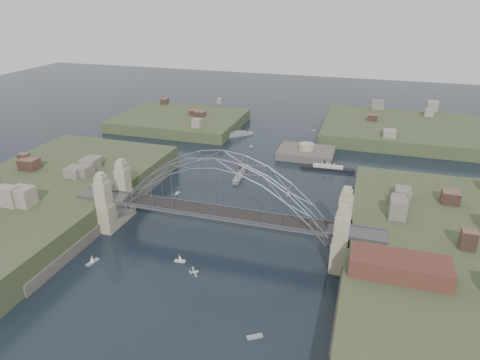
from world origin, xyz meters
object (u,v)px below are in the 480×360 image
object	(u,v)px
ocean_liner	(328,168)
bridge	(220,199)
wharf_shed	(400,266)
naval_cruiser_far	(238,135)
fort_island	(306,157)
naval_cruiser_near	(241,173)

from	to	relation	value
ocean_liner	bridge	bearing A→B (deg)	-110.98
wharf_shed	naval_cruiser_far	size ratio (longest dim) A/B	1.61
wharf_shed	naval_cruiser_far	bearing A→B (deg)	123.33
bridge	fort_island	bearing A→B (deg)	80.27
wharf_shed	naval_cruiser_near	xyz separation A→B (m)	(-51.62, 57.61, -9.23)
fort_island	naval_cruiser_near	world-z (taller)	fort_island
fort_island	naval_cruiser_near	xyz separation A→B (m)	(-19.62, -26.39, 1.11)
naval_cruiser_near	bridge	bearing A→B (deg)	-80.09
bridge	wharf_shed	world-z (taller)	bridge
fort_island	ocean_liner	bearing A→B (deg)	-49.99
fort_island	wharf_shed	distance (m)	90.48
bridge	wharf_shed	xyz separation A→B (m)	(44.00, -14.00, -2.32)
bridge	ocean_liner	distance (m)	63.04
wharf_shed	naval_cruiser_near	distance (m)	77.90
wharf_shed	naval_cruiser_far	world-z (taller)	wharf_shed
fort_island	naval_cruiser_far	size ratio (longest dim) A/B	1.77
wharf_shed	naval_cruiser_near	world-z (taller)	wharf_shed
naval_cruiser_near	ocean_liner	size ratio (longest dim) A/B	0.83
ocean_liner	wharf_shed	bearing A→B (deg)	-73.12
naval_cruiser_far	fort_island	bearing A→B (deg)	-26.04
naval_cruiser_far	naval_cruiser_near	bearing A→B (deg)	-71.27
fort_island	wharf_shed	size ratio (longest dim) A/B	1.10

